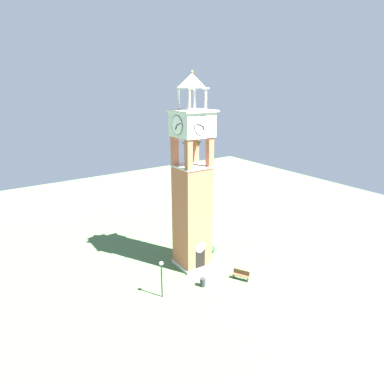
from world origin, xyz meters
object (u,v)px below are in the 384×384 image
at_px(park_bench, 241,275).
at_px(trash_bin, 203,282).
at_px(clock_tower, 192,193).
at_px(lamp_post, 161,272).

bearing_deg(park_bench, trash_bin, 162.48).
distance_m(clock_tower, lamp_post, 8.15).
bearing_deg(lamp_post, trash_bin, -10.66).
bearing_deg(trash_bin, lamp_post, 169.34).
distance_m(clock_tower, park_bench, 9.15).
xyz_separation_m(park_bench, lamp_post, (-7.59, 1.90, 1.98)).
bearing_deg(park_bench, lamp_post, 165.95).
relative_size(park_bench, lamp_post, 0.46).
relative_size(lamp_post, trash_bin, 4.39).
relative_size(clock_tower, trash_bin, 23.77).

